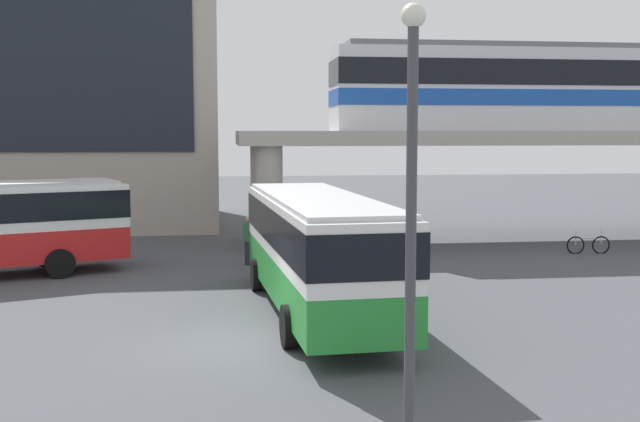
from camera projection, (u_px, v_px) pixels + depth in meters
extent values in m
plane|color=#47494F|center=(229.00, 270.00, 27.87)|extent=(120.00, 120.00, 0.00)
cube|color=#B2A899|center=(2.00, 84.00, 40.96)|extent=(22.39, 11.52, 14.79)
cube|color=#ADA89E|center=(576.00, 138.00, 35.59)|extent=(30.75, 6.57, 0.60)
cylinder|color=#ADA89E|center=(269.00, 200.00, 31.57)|extent=(1.10, 1.10, 4.36)
cylinder|color=#ADA89E|center=(262.00, 191.00, 36.47)|extent=(1.10, 1.10, 4.36)
cube|color=silver|center=(607.00, 91.00, 35.56)|extent=(25.14, 2.90, 3.60)
cube|color=#194CA5|center=(607.00, 99.00, 35.59)|extent=(25.20, 2.96, 0.70)
cube|color=black|center=(607.00, 75.00, 35.48)|extent=(25.20, 2.96, 1.10)
cube|color=slate|center=(608.00, 48.00, 35.36)|extent=(24.13, 2.61, 0.24)
cube|color=#268C33|center=(317.00, 276.00, 20.98)|extent=(3.18, 11.13, 1.10)
cube|color=white|center=(317.00, 228.00, 20.84)|extent=(3.18, 11.13, 1.50)
cube|color=black|center=(317.00, 225.00, 20.84)|extent=(3.22, 11.18, 0.96)
cube|color=silver|center=(317.00, 198.00, 20.76)|extent=(3.02, 10.58, 0.12)
cylinder|color=black|center=(256.00, 275.00, 24.23)|extent=(0.34, 1.02, 1.00)
cylinder|color=black|center=(335.00, 272.00, 24.71)|extent=(0.34, 1.02, 1.00)
cylinder|color=black|center=(288.00, 326.00, 17.79)|extent=(0.34, 1.02, 1.00)
cylinder|color=black|center=(394.00, 321.00, 18.26)|extent=(0.34, 1.02, 1.00)
cylinder|color=black|center=(60.00, 264.00, 26.28)|extent=(1.03, 0.63, 1.00)
cylinder|color=black|center=(46.00, 254.00, 28.45)|extent=(1.03, 0.63, 1.00)
torus|color=black|center=(601.00, 245.00, 31.69)|extent=(0.74, 0.12, 0.74)
torus|color=black|center=(575.00, 245.00, 31.64)|extent=(0.74, 0.12, 0.74)
cylinder|color=silver|center=(588.00, 238.00, 31.64)|extent=(1.05, 0.13, 0.05)
cylinder|color=silver|center=(576.00, 238.00, 31.61)|extent=(0.04, 0.04, 0.55)
cylinder|color=silver|center=(601.00, 237.00, 31.66)|extent=(0.04, 0.04, 0.65)
torus|color=black|center=(401.00, 255.00, 29.20)|extent=(0.74, 0.19, 0.74)
torus|color=black|center=(373.00, 255.00, 29.25)|extent=(0.74, 0.19, 0.74)
cylinder|color=orange|center=(387.00, 247.00, 29.20)|extent=(1.04, 0.24, 0.05)
cylinder|color=orange|center=(373.00, 247.00, 29.22)|extent=(0.04, 0.04, 0.55)
cylinder|color=orange|center=(401.00, 245.00, 29.16)|extent=(0.04, 0.04, 0.65)
cylinder|color=#26262D|center=(249.00, 253.00, 28.95)|extent=(0.32, 0.32, 0.88)
cube|color=#33663F|center=(249.00, 232.00, 28.87)|extent=(0.43, 0.32, 0.70)
sphere|color=tan|center=(249.00, 219.00, 28.82)|extent=(0.24, 0.24, 0.24)
cylinder|color=#3F3F44|center=(411.00, 249.00, 11.42)|extent=(0.16, 0.16, 6.40)
sphere|color=silver|center=(414.00, 15.00, 11.09)|extent=(0.36, 0.36, 0.36)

